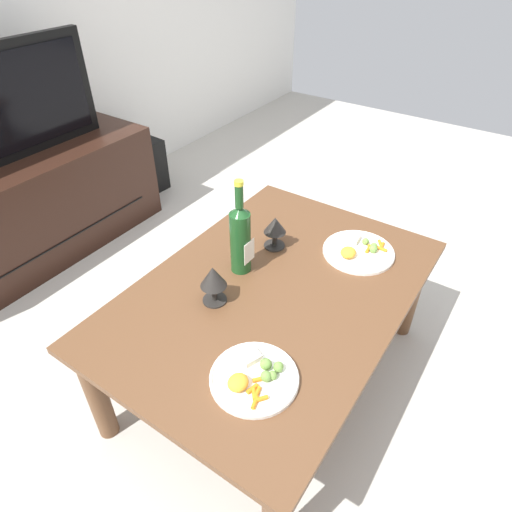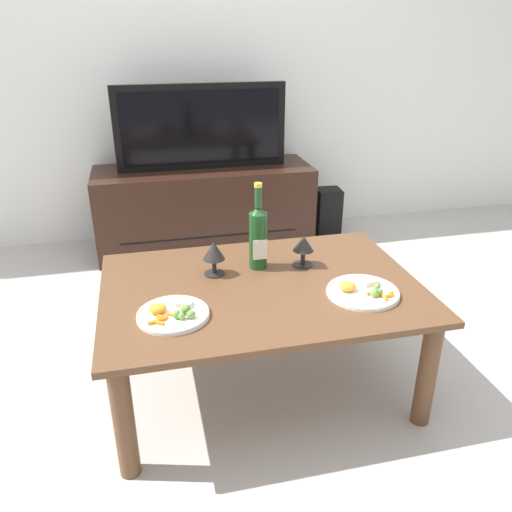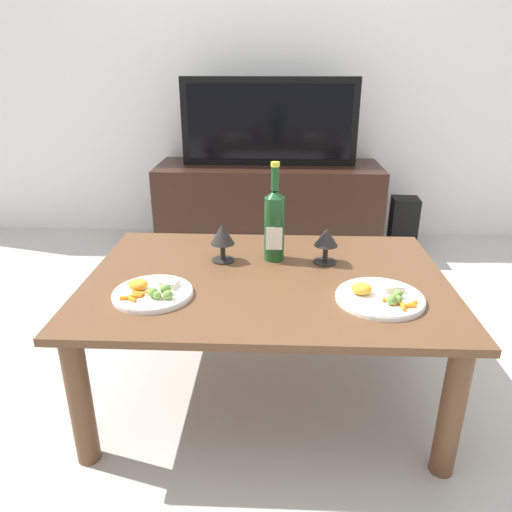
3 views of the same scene
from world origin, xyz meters
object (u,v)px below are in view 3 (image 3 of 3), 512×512
object	(u,v)px
dining_table	(266,296)
goblet_left	(222,236)
floor_speaker	(403,224)
wine_bottle	(274,222)
goblet_right	(326,239)
dinner_plate_right	(380,297)
dinner_plate_left	(153,292)
tv_screen	(269,122)
tv_stand	(268,207)

from	to	relation	value
dining_table	goblet_left	size ratio (longest dim) A/B	8.55
floor_speaker	wine_bottle	distance (m)	1.65
dining_table	wine_bottle	distance (m)	0.27
goblet_right	dinner_plate_right	world-z (taller)	goblet_right
dining_table	goblet_left	distance (m)	0.27
dining_table	dinner_plate_left	bearing A→B (deg)	-155.61
floor_speaker	wine_bottle	xyz separation A→B (m)	(-0.83, -1.35, 0.44)
goblet_left	goblet_right	bearing A→B (deg)	0.00
goblet_right	tv_screen	bearing A→B (deg)	99.48
goblet_left	goblet_right	world-z (taller)	goblet_left
tv_screen	goblet_right	xyz separation A→B (m)	(0.23, -1.37, -0.24)
dining_table	tv_stand	world-z (taller)	tv_stand
wine_bottle	goblet_right	distance (m)	0.19
wine_bottle	dinner_plate_left	xyz separation A→B (m)	(-0.37, -0.31, -0.13)
tv_stand	dinner_plate_left	size ratio (longest dim) A/B	5.61
tv_stand	goblet_left	bearing A→B (deg)	-95.87
goblet_left	dinner_plate_right	bearing A→B (deg)	-29.37
dining_table	goblet_right	bearing A→B (deg)	32.03
tv_stand	wine_bottle	distance (m)	1.39
dining_table	tv_stand	bearing A→B (deg)	90.78
tv_screen	dinner_plate_right	size ratio (longest dim) A/B	3.97
tv_stand	tv_screen	world-z (taller)	tv_screen
tv_screen	floor_speaker	bearing A→B (deg)	0.37
tv_screen	wine_bottle	xyz separation A→B (m)	(0.04, -1.35, -0.19)
tv_stand	goblet_left	world-z (taller)	goblet_left
dinner_plate_left	floor_speaker	bearing A→B (deg)	54.16
goblet_right	wine_bottle	bearing A→B (deg)	172.17
goblet_left	tv_screen	bearing A→B (deg)	84.12
tv_screen	dinner_plate_right	world-z (taller)	tv_screen
tv_screen	goblet_right	bearing A→B (deg)	-80.52
dining_table	dinner_plate_right	size ratio (longest dim) A/B	4.50
tv_screen	goblet_right	distance (m)	1.41
tv_screen	goblet_left	size ratio (longest dim) A/B	7.55
goblet_right	floor_speaker	bearing A→B (deg)	64.89
wine_bottle	goblet_right	bearing A→B (deg)	-7.83
tv_stand	wine_bottle	world-z (taller)	wine_bottle
tv_stand	goblet_left	distance (m)	1.41
goblet_right	dinner_plate_right	xyz separation A→B (m)	(0.14, -0.29, -0.08)
dining_table	goblet_left	bearing A→B (deg)	141.08
tv_stand	dinner_plate_right	world-z (taller)	tv_stand
floor_speaker	dinner_plate_left	world-z (taller)	dinner_plate_left
floor_speaker	dinner_plate_left	bearing A→B (deg)	-121.94
dining_table	wine_bottle	world-z (taller)	wine_bottle
tv_screen	goblet_left	distance (m)	1.40
floor_speaker	dinner_plate_left	size ratio (longest dim) A/B	1.37
floor_speaker	tv_stand	bearing A→B (deg)	-175.88
tv_stand	wine_bottle	size ratio (longest dim) A/B	3.90
floor_speaker	dinner_plate_right	world-z (taller)	dinner_plate_right
floor_speaker	goblet_right	world-z (taller)	goblet_right
goblet_left	dinner_plate_right	distance (m)	0.59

